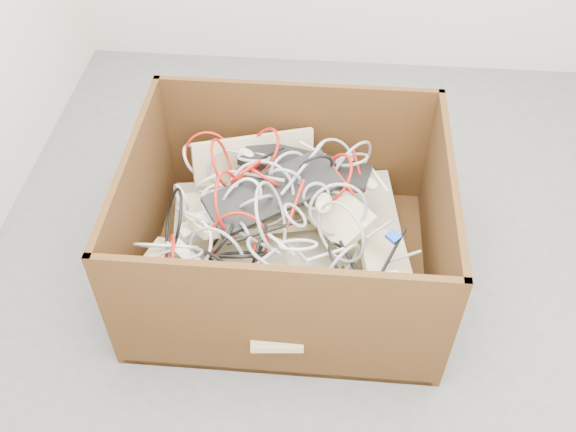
# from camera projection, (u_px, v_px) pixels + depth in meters

# --- Properties ---
(ground) EXTENTS (3.00, 3.00, 0.00)m
(ground) POSITION_uv_depth(u_px,v_px,m) (347.00, 264.00, 2.66)
(ground) COLOR #555558
(ground) RESTS_ON ground
(cardboard_box) EXTENTS (1.15, 0.96, 0.59)m
(cardboard_box) POSITION_uv_depth(u_px,v_px,m) (284.00, 246.00, 2.53)
(cardboard_box) COLOR #36210D
(cardboard_box) RESTS_ON ground
(keyboard_pile) EXTENTS (1.01, 0.94, 0.38)m
(keyboard_pile) POSITION_uv_depth(u_px,v_px,m) (285.00, 217.00, 2.45)
(keyboard_pile) COLOR #C3B889
(keyboard_pile) RESTS_ON cardboard_box
(mice_scatter) EXTENTS (0.66, 0.63, 0.21)m
(mice_scatter) POSITION_uv_depth(u_px,v_px,m) (291.00, 218.00, 2.35)
(mice_scatter) COLOR beige
(mice_scatter) RESTS_ON keyboard_pile
(power_strip_left) EXTENTS (0.28, 0.22, 0.12)m
(power_strip_left) POSITION_uv_depth(u_px,v_px,m) (218.00, 212.00, 2.34)
(power_strip_left) COLOR silver
(power_strip_left) RESTS_ON keyboard_pile
(power_strip_right) EXTENTS (0.23, 0.19, 0.08)m
(power_strip_right) POSITION_uv_depth(u_px,v_px,m) (194.00, 264.00, 2.24)
(power_strip_right) COLOR silver
(power_strip_right) RESTS_ON keyboard_pile
(vga_plug) EXTENTS (0.06, 0.06, 0.03)m
(vga_plug) POSITION_uv_depth(u_px,v_px,m) (393.00, 237.00, 2.26)
(vga_plug) COLOR blue
(vga_plug) RESTS_ON keyboard_pile
(cable_tangle) EXTENTS (1.05, 0.81, 0.44)m
(cable_tangle) POSITION_uv_depth(u_px,v_px,m) (257.00, 210.00, 2.32)
(cable_tangle) COLOR silver
(cable_tangle) RESTS_ON keyboard_pile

